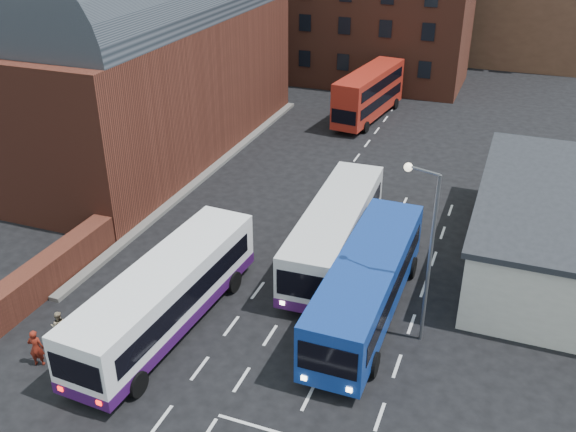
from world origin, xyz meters
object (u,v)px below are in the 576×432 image
(bus_blue, at_px, (367,282))
(bus_red_double, at_px, (369,94))
(pedestrian_beige, at_px, (59,326))
(bus_white_inbound, at_px, (335,229))
(street_lamp, at_px, (426,242))
(bus_white_outbound, at_px, (166,292))
(pedestrian_red, at_px, (36,348))

(bus_blue, height_order, bus_red_double, bus_red_double)
(bus_red_double, distance_m, pedestrian_beige, 35.64)
(pedestrian_beige, bearing_deg, bus_white_inbound, -158.21)
(street_lamp, bearing_deg, pedestrian_beige, -158.56)
(bus_white_outbound, xyz_separation_m, street_lamp, (11.06, 3.43, 3.11))
(bus_blue, bearing_deg, bus_red_double, -75.51)
(bus_white_outbound, relative_size, pedestrian_beige, 8.35)
(pedestrian_beige, bearing_deg, pedestrian_red, 70.67)
(bus_white_inbound, height_order, pedestrian_red, bus_white_inbound)
(bus_red_double, xyz_separation_m, street_lamp, (9.86, -29.20, 2.80))
(bus_blue, bearing_deg, bus_white_inbound, -56.44)
(street_lamp, bearing_deg, bus_blue, 165.09)
(pedestrian_red, bearing_deg, bus_red_double, -118.15)
(bus_white_outbound, height_order, bus_white_inbound, bus_white_outbound)
(bus_red_double, bearing_deg, street_lamp, 116.14)
(bus_red_double, relative_size, pedestrian_beige, 7.40)
(bus_red_double, distance_m, pedestrian_red, 37.37)
(bus_red_double, bearing_deg, bus_white_inbound, 107.66)
(bus_blue, distance_m, pedestrian_red, 15.10)
(bus_white_inbound, bearing_deg, pedestrian_beige, 46.83)
(bus_blue, distance_m, street_lamp, 4.08)
(bus_white_inbound, xyz_separation_m, street_lamp, (5.55, -5.21, 3.12))
(bus_blue, bearing_deg, bus_white_outbound, 25.97)
(bus_red_double, bearing_deg, pedestrian_red, 89.55)
(bus_white_inbound, relative_size, pedestrian_beige, 8.28)
(pedestrian_red, xyz_separation_m, pedestrian_beige, (-0.25, 1.79, -0.16))
(bus_red_double, xyz_separation_m, pedestrian_beige, (-5.41, -35.20, -1.54))
(bus_white_outbound, relative_size, bus_red_double, 1.13)
(bus_red_double, xyz_separation_m, pedestrian_red, (-5.16, -36.99, -1.38))
(bus_white_inbound, distance_m, street_lamp, 8.23)
(bus_white_outbound, relative_size, bus_white_inbound, 1.01)
(street_lamp, bearing_deg, bus_white_outbound, -162.79)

